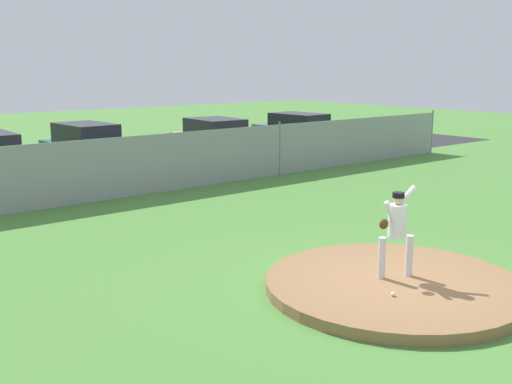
% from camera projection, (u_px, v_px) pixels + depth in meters
% --- Properties ---
extents(ground_plane, '(80.00, 80.00, 0.00)m').
position_uv_depth(ground_plane, '(201.00, 223.00, 15.27)').
color(ground_plane, '#4C8438').
extents(asphalt_strip, '(44.00, 7.00, 0.01)m').
position_uv_depth(asphalt_strip, '(68.00, 176.00, 21.74)').
color(asphalt_strip, '#2B2B2D').
rests_on(asphalt_strip, ground_plane).
extents(pitchers_mound, '(4.50, 4.50, 0.19)m').
position_uv_depth(pitchers_mound, '(393.00, 285.00, 10.69)').
color(pitchers_mound, olive).
rests_on(pitchers_mound, ground_plane).
extents(pitcher_youth, '(0.79, 0.35, 1.63)m').
position_uv_depth(pitcher_youth, '(397.00, 226.00, 10.62)').
color(pitcher_youth, silver).
rests_on(pitcher_youth, pitchers_mound).
extents(baseball, '(0.07, 0.07, 0.07)m').
position_uv_depth(baseball, '(393.00, 294.00, 9.89)').
color(baseball, white).
rests_on(baseball, pitchers_mound).
extents(chainlink_fence, '(30.45, 0.07, 1.92)m').
position_uv_depth(chainlink_fence, '(125.00, 167.00, 18.13)').
color(chainlink_fence, gray).
rests_on(chainlink_fence, ground_plane).
extents(parked_car_teal, '(2.00, 4.46, 1.81)m').
position_uv_depth(parked_car_teal, '(87.00, 150.00, 22.36)').
color(parked_car_teal, '#146066').
rests_on(parked_car_teal, ground_plane).
extents(parked_car_silver, '(2.06, 4.25, 1.75)m').
position_uv_depth(parked_car_silver, '(215.00, 141.00, 25.11)').
color(parked_car_silver, '#B7BABF').
rests_on(parked_car_silver, ground_plane).
extents(parked_car_slate, '(2.12, 4.77, 1.67)m').
position_uv_depth(parked_car_slate, '(299.00, 132.00, 28.87)').
color(parked_car_slate, slate).
rests_on(parked_car_slate, ground_plane).
extents(traffic_cone_orange, '(0.40, 0.40, 0.55)m').
position_uv_depth(traffic_cone_orange, '(123.00, 152.00, 25.90)').
color(traffic_cone_orange, orange).
rests_on(traffic_cone_orange, asphalt_strip).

